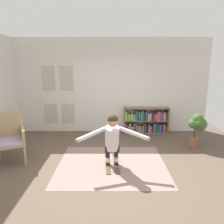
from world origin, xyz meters
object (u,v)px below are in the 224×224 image
person_skier (113,137)px  potted_plant (198,126)px  bookshelf (146,121)px  wicker_chair (10,136)px  skis_pair (112,163)px

person_skier → potted_plant: bearing=26.8°
bookshelf → wicker_chair: bearing=-148.9°
bookshelf → person_skier: (-1.06, -2.31, 0.31)m
wicker_chair → skis_pair: size_ratio=1.24×
bookshelf → wicker_chair: 3.85m
bookshelf → wicker_chair: size_ratio=1.26×
bookshelf → skis_pair: 2.42m
skis_pair → person_skier: bearing=-86.1°
wicker_chair → person_skier: size_ratio=0.78×
bookshelf → person_skier: bearing=-114.6°
bookshelf → person_skier: person_skier is taller
wicker_chair → person_skier: person_skier is taller
bookshelf → wicker_chair: wicker_chair is taller
bookshelf → skis_pair: bookshelf is taller
bookshelf → person_skier: size_ratio=0.98×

